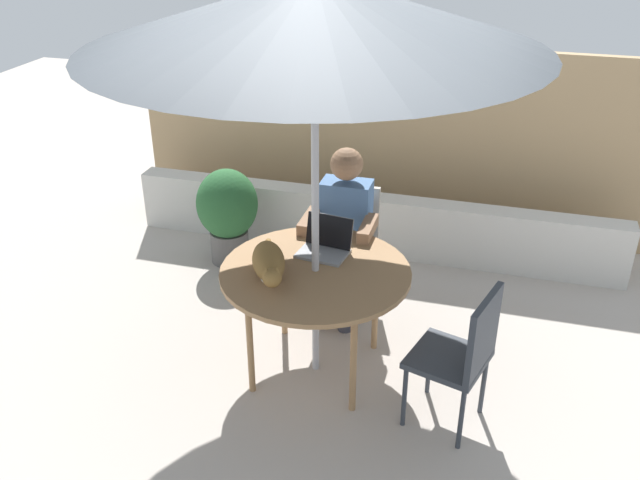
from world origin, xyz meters
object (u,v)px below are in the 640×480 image
Objects in this scene: chair_occupied at (348,237)px; patio_table at (315,277)px; laptop at (326,242)px; potted_plant_near_fence at (228,211)px; patio_umbrella at (315,12)px; chair_empty at (464,350)px; person_seated at (343,226)px; cat at (269,263)px.

patio_table is at bearing -90.00° from chair_occupied.
laptop reaches higher than potted_plant_near_fence.
patio_umbrella is 1.89m from chair_occupied.
chair_empty is at bearing -35.95° from potted_plant_near_fence.
chair_empty is at bearing -46.29° from person_seated.
patio_table is 1.29× the size of chair_occupied.
laptop reaches higher than patio_table.
patio_table is 0.97m from chair_empty.
person_seated is 1.55× the size of potted_plant_near_fence.
cat is (-0.24, -0.83, 0.12)m from person_seated.
laptop is at bearing 150.73° from chair_empty.
chair_occupied is at bearing 90.00° from patio_table.
patio_umbrella is 1.94m from chair_empty.
chair_empty is at bearing -29.27° from laptop.
cat is (-1.16, 0.13, 0.29)m from chair_empty.
laptop is at bearing -90.07° from chair_occupied.
chair_empty reaches higher than potted_plant_near_fence.
laptop is at bearing 90.18° from patio_table.
laptop is at bearing -40.93° from potted_plant_near_fence.
cat is at bearing -122.22° from laptop.
patio_table is at bearing -89.82° from laptop.
patio_umbrella is 1.96× the size of person_seated.
patio_table is 1.60m from potted_plant_near_fence.
person_seated reaches higher than chair_occupied.
chair_occupied is at bearing 90.00° from patio_umbrella.
patio_umbrella is at bearing 0.00° from patio_table.
chair_empty is 1.09m from laptop.
chair_occupied is (0.00, 0.85, -1.69)m from patio_umbrella.
person_seated is 1.20m from potted_plant_near_fence.
laptop is 0.54× the size of cat.
cat reaches higher than patio_table.
chair_empty is 1.12× the size of potted_plant_near_fence.
patio_umbrella reaches higher than chair_empty.
chair_empty is 2.46m from potted_plant_near_fence.
patio_table is at bearing 0.00° from patio_umbrella.
chair_empty is at bearing -6.57° from cat.
chair_occupied is 2.69× the size of laptop.
chair_occupied is at bearing 89.93° from laptop.
patio_umbrella reaches higher than chair_occupied.
chair_occupied reaches higher than potted_plant_near_fence.
chair_empty is 0.72× the size of person_seated.
patio_table is 1.53m from patio_umbrella.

